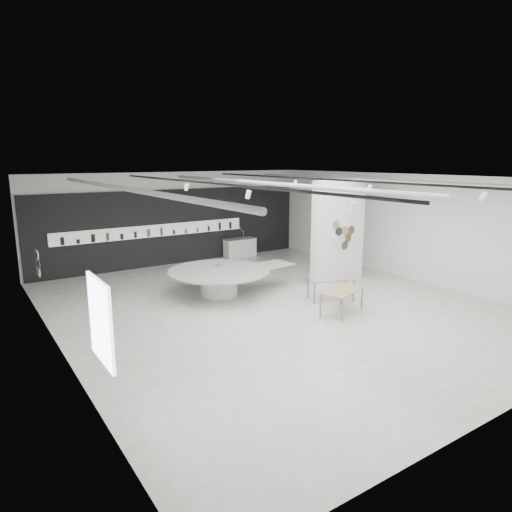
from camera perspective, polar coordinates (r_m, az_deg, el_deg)
room at (r=13.23m, az=2.00°, el=2.26°), size 12.02×14.02×3.82m
back_wall_display at (r=19.30m, az=-10.10°, el=3.59°), size 11.80×0.27×3.10m
partition_column at (r=16.31m, az=10.24°, el=2.96°), size 2.20×0.38×3.60m
display_island at (r=14.78m, az=-4.40°, el=-2.81°), size 4.43×3.62×0.84m
sample_table_wood at (r=13.19m, az=10.73°, el=-4.41°), size 1.62×1.21×0.68m
sample_table_stone at (r=14.36m, az=9.35°, el=-3.00°), size 1.50×1.12×0.69m
kitchen_counter at (r=20.49m, az=-2.03°, el=1.06°), size 1.48×0.61×1.15m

